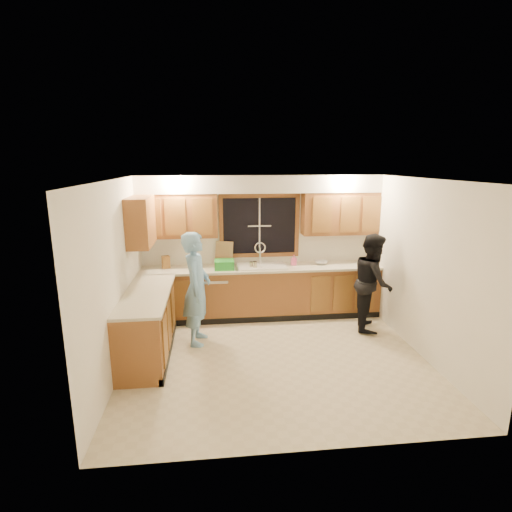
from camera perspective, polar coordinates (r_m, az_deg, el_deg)
The scene contains 26 objects.
floor at distance 5.87m, azimuth 2.73°, elevation -14.29°, with size 4.20×4.20×0.00m, color beige.
ceiling at distance 5.21m, azimuth 3.04°, elevation 10.88°, with size 4.20×4.20×0.00m, color silver.
wall_back at distance 7.24m, azimuth 0.49°, elevation 1.60°, with size 4.20×4.20×0.00m, color white.
wall_left at distance 5.49m, azimuth -19.35°, elevation -2.99°, with size 3.80×3.80×0.00m, color white.
wall_right at distance 6.10m, azimuth 22.76°, elevation -1.69°, with size 3.80×3.80×0.00m, color white.
base_cabinets_back at distance 7.16m, azimuth 0.76°, elevation -5.25°, with size 4.20×0.60×0.88m, color brown.
base_cabinets_left at distance 6.02m, azimuth -15.20°, elevation -9.44°, with size 0.60×1.90×0.88m, color brown.
countertop_back at distance 7.01m, azimuth 0.79°, elevation -1.72°, with size 4.20×0.63×0.04m, color beige.
countertop_left at distance 5.85m, azimuth -15.33°, elevation -5.28°, with size 0.63×1.90×0.04m, color beige.
upper_cabinets_left at distance 6.95m, azimuth -11.14°, elevation 5.67°, with size 1.35×0.33×0.75m, color brown.
upper_cabinets_right at distance 7.29m, azimuth 11.91°, elevation 5.98°, with size 1.35×0.33×0.75m, color brown.
upper_cabinets_return at distance 6.41m, azimuth -16.13°, elevation 4.77°, with size 0.33×0.90×0.75m, color brown.
soffit at distance 6.92m, azimuth 0.68°, elevation 10.25°, with size 4.20×0.35×0.30m, color silver.
window_frame at distance 7.16m, azimuth 0.50°, elevation 4.32°, with size 1.44×0.03×1.14m.
sink at distance 7.04m, azimuth 0.77°, elevation -1.96°, with size 0.86×0.52×0.57m.
dishwasher at distance 7.11m, azimuth -6.08°, elevation -5.72°, with size 0.60×0.56×0.82m, color silver.
stove at distance 5.50m, azimuth -16.10°, elevation -11.63°, with size 0.58×0.75×0.90m, color silver.
man at distance 6.08m, azimuth -8.48°, elevation -4.61°, with size 0.63×0.41×1.73m, color #76AEDE.
woman at distance 6.82m, azimuth 16.33°, elevation -3.58°, with size 0.78×0.61×1.60m, color black.
knife_block at distance 7.07m, azimuth -12.74°, elevation -0.85°, with size 0.12×0.10×0.22m, color #956129.
cutting_board at distance 7.12m, azimuth -4.58°, elevation 0.40°, with size 0.32×0.02×0.43m, color tan.
dish_crate at distance 6.88m, azimuth -4.56°, elevation -1.23°, with size 0.33×0.31×0.15m, color green.
soap_bottle at distance 7.14m, azimuth 5.43°, elevation -0.57°, with size 0.08×0.09×0.19m, color #F25C95.
bowl at distance 7.28m, azimuth 9.29°, elevation -0.94°, with size 0.23×0.23×0.06m, color silver.
can_left at distance 6.92m, azimuth -0.67°, elevation -1.28°, with size 0.06×0.06×0.11m, color #B8AC8E.
can_right at distance 6.86m, azimuth -0.14°, elevation -1.32°, with size 0.07×0.07×0.13m, color #B8AC8E.
Camera 1 is at (-0.84, -5.13, 2.72)m, focal length 28.00 mm.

